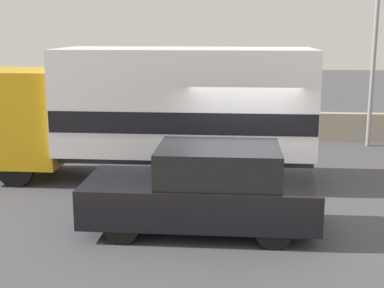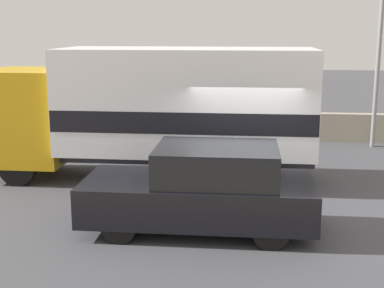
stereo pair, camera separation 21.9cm
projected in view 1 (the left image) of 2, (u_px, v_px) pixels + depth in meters
The scene contains 5 objects.
ground_plane at pixel (244, 212), 11.22m from camera, with size 80.00×80.00×0.00m, color #47474C.
stone_wall_backdrop at pixel (242, 125), 18.51m from camera, with size 60.00×0.35×0.96m.
street_lamp at pixel (376, 31), 16.75m from camera, with size 0.56×0.28×6.28m.
box_truck at pixel (158, 108), 13.26m from camera, with size 8.15×2.46×3.30m.
car_hatchback at pixel (205, 189), 10.09m from camera, with size 4.34×1.88×1.63m.
Camera 1 is at (-0.18, -10.72, 3.77)m, focal length 50.00 mm.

